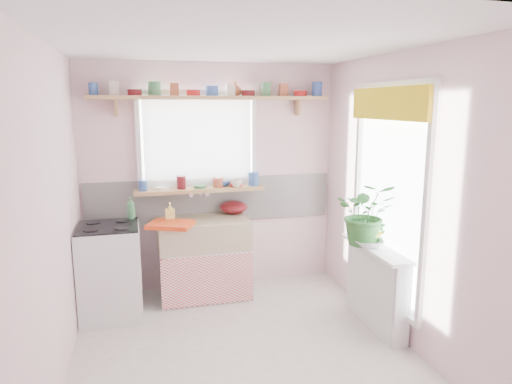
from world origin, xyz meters
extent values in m
plane|color=silver|center=(0.00, 0.00, 0.00)|extent=(3.20, 3.20, 0.00)
plane|color=white|center=(0.00, 0.00, 2.50)|extent=(3.20, 3.20, 0.00)
plane|color=#F7CFD5|center=(0.00, 1.60, 1.25)|extent=(2.80, 0.00, 2.80)
plane|color=#F7CFD5|center=(0.00, -1.60, 1.25)|extent=(2.80, 0.00, 2.80)
plane|color=#F7CFD5|center=(-1.40, 0.00, 1.25)|extent=(0.00, 3.20, 3.20)
plane|color=#F7CFD5|center=(1.40, 0.00, 1.25)|extent=(0.00, 3.20, 3.20)
cube|color=white|center=(0.00, 1.59, 1.00)|extent=(2.74, 0.03, 0.50)
cube|color=pink|center=(0.00, 1.58, 0.80)|extent=(2.74, 0.02, 0.12)
cube|color=white|center=(-0.15, 1.60, 1.65)|extent=(1.20, 0.01, 1.00)
cube|color=white|center=(-0.15, 1.53, 1.65)|extent=(1.15, 0.02, 0.95)
cube|color=white|center=(1.40, 0.20, 1.25)|extent=(0.01, 1.10, 1.90)
cube|color=gold|center=(1.31, 0.20, 2.06)|extent=(0.03, 1.20, 0.28)
cube|color=white|center=(-0.15, 1.30, 0.28)|extent=(0.85, 0.55, 0.55)
cube|color=#EA4545|center=(-0.15, 1.02, 0.28)|extent=(0.95, 0.02, 0.53)
cube|color=beige|center=(-0.15, 1.30, 0.70)|extent=(0.95, 0.55, 0.30)
cylinder|color=silver|center=(-0.15, 1.55, 1.10)|extent=(0.03, 0.22, 0.03)
cube|color=white|center=(-1.10, 1.05, 0.45)|extent=(0.58, 0.58, 0.90)
cube|color=black|center=(-1.10, 1.05, 0.91)|extent=(0.56, 0.56, 0.02)
cylinder|color=black|center=(-1.24, 0.91, 0.92)|extent=(0.14, 0.14, 0.01)
cylinder|color=black|center=(-0.96, 0.91, 0.92)|extent=(0.14, 0.14, 0.01)
cylinder|color=black|center=(-1.24, 1.19, 0.92)|extent=(0.14, 0.14, 0.01)
cylinder|color=black|center=(-0.96, 1.19, 0.92)|extent=(0.14, 0.14, 0.01)
cube|color=white|center=(1.30, 0.20, 0.38)|extent=(0.15, 0.90, 0.75)
cube|color=white|center=(1.27, 0.20, 0.76)|extent=(0.22, 0.95, 0.03)
cube|color=tan|center=(-0.15, 1.48, 1.14)|extent=(1.40, 0.22, 0.04)
cube|color=tan|center=(0.00, 1.47, 2.12)|extent=(2.52, 0.24, 0.04)
cylinder|color=#3359A5|center=(-1.18, 1.47, 2.20)|extent=(0.11, 0.11, 0.12)
cylinder|color=silver|center=(-0.98, 1.47, 2.20)|extent=(0.11, 0.11, 0.12)
cylinder|color=#590F14|center=(-0.79, 1.47, 2.17)|extent=(0.11, 0.11, 0.06)
cylinder|color=#3F7F4C|center=(-0.59, 1.47, 2.20)|extent=(0.11, 0.11, 0.12)
cylinder|color=#A55133|center=(-0.39, 1.47, 2.20)|extent=(0.11, 0.11, 0.12)
cylinder|color=red|center=(-0.20, 1.47, 2.17)|extent=(0.11, 0.11, 0.06)
cylinder|color=#3359A5|center=(0.00, 1.47, 2.20)|extent=(0.11, 0.11, 0.12)
cylinder|color=silver|center=(0.20, 1.47, 2.20)|extent=(0.11, 0.11, 0.12)
cylinder|color=#590F14|center=(0.39, 1.47, 2.17)|extent=(0.11, 0.11, 0.06)
cylinder|color=#3F7F4C|center=(0.59, 1.47, 2.20)|extent=(0.11, 0.11, 0.12)
cylinder|color=#A55133|center=(0.79, 1.47, 2.20)|extent=(0.11, 0.11, 0.12)
cylinder|color=red|center=(0.98, 1.47, 2.17)|extent=(0.11, 0.11, 0.06)
cylinder|color=#3359A5|center=(1.18, 1.47, 2.20)|extent=(0.11, 0.11, 0.12)
cylinder|color=#3359A5|center=(-0.77, 1.48, 1.22)|extent=(0.11, 0.11, 0.12)
cylinder|color=silver|center=(-0.56, 1.48, 1.22)|extent=(0.11, 0.11, 0.12)
cylinder|color=#590F14|center=(-0.36, 1.48, 1.19)|extent=(0.11, 0.11, 0.06)
cylinder|color=#3F7F4C|center=(-0.15, 1.48, 1.22)|extent=(0.11, 0.11, 0.12)
cylinder|color=#A55133|center=(0.06, 1.48, 1.22)|extent=(0.11, 0.11, 0.12)
cylinder|color=red|center=(0.26, 1.48, 1.19)|extent=(0.11, 0.11, 0.06)
cylinder|color=#3359A5|center=(0.47, 1.48, 1.22)|extent=(0.11, 0.11, 0.12)
cube|color=#E94214|center=(-0.50, 1.10, 0.87)|extent=(0.52, 0.47, 0.04)
ellipsoid|color=#5D0F14|center=(0.22, 1.50, 0.92)|extent=(0.31, 0.31, 0.14)
imported|color=#2B6829|center=(1.21, 0.29, 1.07)|extent=(0.68, 0.64, 0.59)
imported|color=silver|center=(1.21, 0.23, 0.81)|extent=(0.32, 0.32, 0.07)
imported|color=#29672E|center=(1.33, 0.25, 0.89)|extent=(0.14, 0.11, 0.23)
imported|color=#FCF270|center=(-0.49, 1.28, 0.95)|extent=(0.10, 0.11, 0.21)
imported|color=beige|center=(0.24, 1.42, 1.20)|extent=(0.13, 0.13, 0.09)
imported|color=#355DAD|center=(0.09, 1.54, 1.19)|extent=(0.25, 0.25, 0.06)
imported|color=#A64F33|center=(0.26, 1.53, 2.21)|extent=(0.17, 0.17, 0.15)
imported|color=#428452|center=(-0.88, 1.27, 1.03)|extent=(0.11, 0.11, 0.23)
sphere|color=orange|center=(1.21, 0.23, 0.87)|extent=(0.08, 0.08, 0.08)
sphere|color=orange|center=(1.27, 0.26, 0.87)|extent=(0.08, 0.08, 0.08)
sphere|color=orange|center=(1.16, 0.25, 0.87)|extent=(0.08, 0.08, 0.08)
cylinder|color=yellow|center=(1.23, 0.18, 0.88)|extent=(0.18, 0.04, 0.10)
camera|label=1|loc=(-0.80, -3.38, 2.06)|focal=32.00mm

